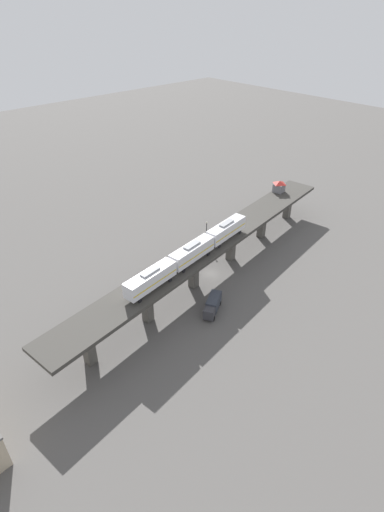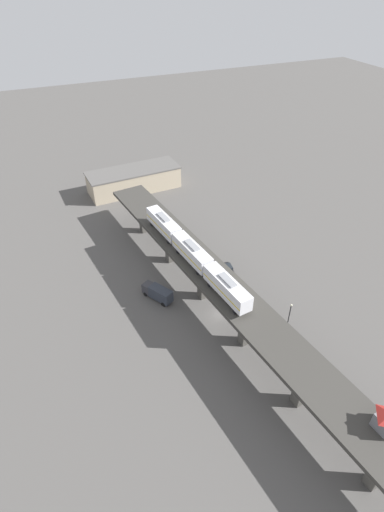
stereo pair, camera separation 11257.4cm
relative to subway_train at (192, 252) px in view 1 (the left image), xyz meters
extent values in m
plane|color=#514F4C|center=(2.52, -8.51, -11.15)|extent=(400.00, 400.00, 0.00)
cube|color=#393733|center=(2.52, -8.51, -2.94)|extent=(20.25, 92.31, 0.80)
cube|color=#47443F|center=(7.51, -46.69, -7.25)|extent=(2.02, 2.02, 7.81)
cube|color=#47443F|center=(5.57, -31.82, -7.25)|extent=(2.02, 2.02, 7.81)
cube|color=#47443F|center=(3.63, -16.94, -7.25)|extent=(2.02, 2.02, 7.81)
cube|color=#47443F|center=(1.68, -2.07, -7.25)|extent=(2.02, 2.02, 7.81)
cube|color=#47443F|center=(-0.26, 12.80, -7.25)|extent=(2.02, 2.02, 7.81)
cube|color=#47443F|center=(-2.21, 27.68, -7.25)|extent=(2.02, 2.02, 7.81)
cube|color=silver|center=(1.63, -12.49, 0.00)|extent=(4.33, 12.26, 3.10)
cube|color=gold|center=(1.63, -12.49, -0.30)|extent=(4.34, 12.03, 0.24)
cube|color=gray|center=(1.63, -12.49, 1.73)|extent=(1.93, 4.35, 0.36)
cylinder|color=black|center=(1.00, -16.81, -2.12)|extent=(0.33, 0.86, 0.84)
cylinder|color=black|center=(3.36, -16.50, -2.12)|extent=(0.33, 0.86, 0.84)
cylinder|color=black|center=(-0.09, -8.48, -2.12)|extent=(0.33, 0.86, 0.84)
cylinder|color=black|center=(2.27, -8.17, -2.12)|extent=(0.33, 0.86, 0.84)
cube|color=silver|center=(0.00, 0.00, 0.00)|extent=(4.33, 12.26, 3.10)
cube|color=gold|center=(0.00, 0.00, -0.30)|extent=(4.34, 12.03, 0.24)
cube|color=gray|center=(0.00, 0.00, 1.73)|extent=(1.93, 4.35, 0.36)
cylinder|color=black|center=(-0.64, -4.32, -2.12)|extent=(0.33, 0.86, 0.84)
cylinder|color=black|center=(1.72, -4.01, -2.12)|extent=(0.33, 0.86, 0.84)
cylinder|color=black|center=(-1.72, 4.01, -2.12)|extent=(0.33, 0.86, 0.84)
cylinder|color=black|center=(0.64, 4.32, -2.12)|extent=(0.33, 0.86, 0.84)
cube|color=silver|center=(-1.63, 12.49, 0.00)|extent=(4.33, 12.26, 3.10)
cube|color=gold|center=(-1.63, 12.49, -0.30)|extent=(4.34, 12.03, 0.24)
cube|color=gray|center=(-1.63, 12.49, 1.73)|extent=(1.93, 4.35, 0.36)
cylinder|color=black|center=(-2.27, 8.17, -2.12)|extent=(0.33, 0.86, 0.84)
cylinder|color=black|center=(0.09, 8.48, -2.12)|extent=(0.33, 0.86, 0.84)
cylinder|color=black|center=(-3.36, 16.50, -2.12)|extent=(0.33, 0.86, 0.84)
cylinder|color=black|center=(-1.00, 16.81, -2.12)|extent=(0.33, 0.86, 0.84)
cube|color=slate|center=(9.57, -43.88, -1.29)|extent=(3.14, 3.14, 2.50)
pyramid|color=maroon|center=(9.57, -43.88, 0.41)|extent=(3.61, 3.61, 0.90)
cube|color=silver|center=(9.49, -15.57, -10.42)|extent=(2.24, 4.56, 0.80)
cube|color=#1E2328|center=(9.47, -15.71, -9.64)|extent=(1.86, 2.36, 0.76)
cylinder|color=black|center=(8.49, -16.90, -10.82)|extent=(0.31, 0.68, 0.66)
cylinder|color=black|center=(10.19, -17.08, -10.82)|extent=(0.31, 0.68, 0.66)
cylinder|color=black|center=(8.78, -14.06, -10.82)|extent=(0.31, 0.68, 0.66)
cylinder|color=black|center=(10.49, -14.23, -10.82)|extent=(0.31, 0.68, 0.66)
cube|color=black|center=(10.60, 3.35, -10.42)|extent=(2.34, 4.59, 0.80)
cube|color=#1E2328|center=(10.58, 3.20, -9.64)|extent=(1.90, 2.39, 0.76)
cylinder|color=black|center=(9.57, 2.03, -10.82)|extent=(0.32, 0.68, 0.66)
cylinder|color=black|center=(11.27, 1.82, -10.82)|extent=(0.32, 0.68, 0.66)
cylinder|color=black|center=(9.93, 4.87, -10.82)|extent=(0.32, 0.68, 0.66)
cylinder|color=black|center=(11.63, 4.66, -10.82)|extent=(0.32, 0.68, 0.66)
cube|color=#B7BABF|center=(10.89, -28.91, -10.42)|extent=(2.13, 4.53, 0.80)
cube|color=#1E2328|center=(10.90, -29.06, -9.64)|extent=(1.80, 2.32, 0.76)
cylinder|color=black|center=(10.14, -30.40, -10.82)|extent=(0.29, 0.68, 0.66)
cylinder|color=black|center=(11.85, -30.27, -10.82)|extent=(0.29, 0.68, 0.66)
cylinder|color=black|center=(9.92, -27.55, -10.82)|extent=(0.29, 0.68, 0.66)
cylinder|color=black|center=(11.63, -27.42, -10.82)|extent=(0.29, 0.68, 0.66)
cube|color=#333338|center=(-8.92, 3.43, -9.50)|extent=(2.90, 2.82, 2.30)
cube|color=#2D333D|center=(-7.15, 0.30, -9.30)|extent=(4.56, 5.66, 2.70)
cylinder|color=black|center=(-8.05, 3.92, -10.65)|extent=(0.80, 1.04, 1.00)
cylinder|color=black|center=(-9.78, 2.95, -10.65)|extent=(0.80, 1.04, 1.00)
cylinder|color=black|center=(-5.48, -0.55, -10.65)|extent=(0.80, 1.04, 1.00)
cylinder|color=black|center=(-7.28, -1.57, -10.65)|extent=(0.80, 1.04, 1.00)
cylinder|color=black|center=(13.01, -17.51, -7.90)|extent=(0.20, 0.20, 6.50)
sphere|color=beige|center=(13.01, -17.51, -4.43)|extent=(0.44, 0.44, 0.44)
camera|label=1|loc=(-52.39, 49.04, 45.74)|focal=28.00mm
camera|label=2|loc=(-25.80, -60.31, 48.59)|focal=28.00mm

